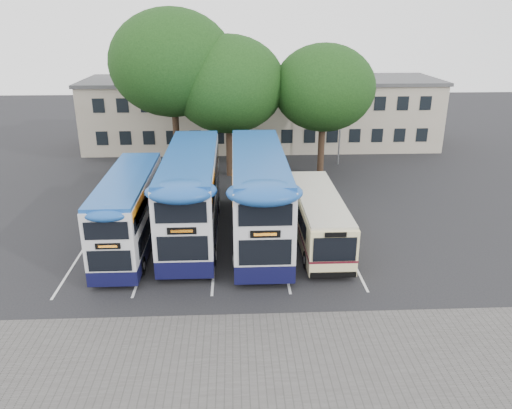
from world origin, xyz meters
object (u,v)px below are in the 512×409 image
Objects in this scene: tree_right at (324,88)px; lamp_post at (342,103)px; bus_single at (318,215)px; bus_dd_right at (258,192)px; tree_mid at (228,84)px; bus_dd_left at (129,208)px; bus_dd_mid at (192,191)px; tree_left at (172,63)px.

lamp_post is at bearing 55.81° from tree_right.
bus_dd_right is at bearing 168.34° from bus_single.
tree_mid reaches higher than bus_dd_left.
tree_right is at bearing 64.64° from bus_dd_right.
bus_single is at bearing 1.26° from bus_dd_left.
bus_dd_right reaches higher than bus_single.
tree_mid is 6.99m from tree_right.
lamp_post is 0.80× the size of bus_dd_mid.
bus_dd_mid is at bearing 23.87° from bus_dd_left.
tree_mid is (4.04, -0.56, -1.48)m from tree_left.
lamp_post is 0.74× the size of tree_left.
lamp_post is 0.92× the size of tree_right.
bus_dd_left is (-12.17, -12.18, -4.48)m from tree_right.
tree_mid is 14.38m from bus_dd_left.
bus_dd_mid is 7.03m from bus_single.
lamp_post reaches higher than bus_dd_right.
bus_dd_right is (1.62, -11.67, -4.24)m from tree_mid.
bus_single is (10.01, 0.22, -0.65)m from bus_dd_left.
tree_mid reaches higher than bus_dd_right.
lamp_post is at bearing 62.67° from bus_dd_right.
bus_dd_mid is 3.69m from bus_dd_right.
bus_dd_left is at bearing -178.74° from bus_single.
bus_dd_right reaches higher than bus_dd_mid.
bus_single is (6.85, -1.18, -1.08)m from bus_dd_mid.
tree_mid is at bearing 111.37° from bus_single.
tree_right reaches higher than bus_dd_left.
tree_left is at bearing -171.12° from lamp_post.
tree_right is at bearing 79.79° from bus_single.
tree_left reaches higher than tree_mid.
tree_right is 0.85× the size of bus_dd_right.
bus_dd_mid reaches higher than bus_dd_left.
bus_dd_mid is at bearing -80.25° from tree_left.
bus_single is at bearing -55.50° from tree_left.
bus_dd_mid is at bearing 170.22° from bus_single.
lamp_post is 0.95× the size of bus_dd_left.
bus_dd_mid is 0.98× the size of bus_dd_right.
tree_left is 4.33m from tree_mid.
tree_right reaches higher than bus_dd_mid.
tree_left reaches higher than bus_dd_left.
tree_mid is 12.52m from bus_dd_right.
bus_dd_mid reaches higher than bus_single.
lamp_post is 16.24m from bus_dd_right.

